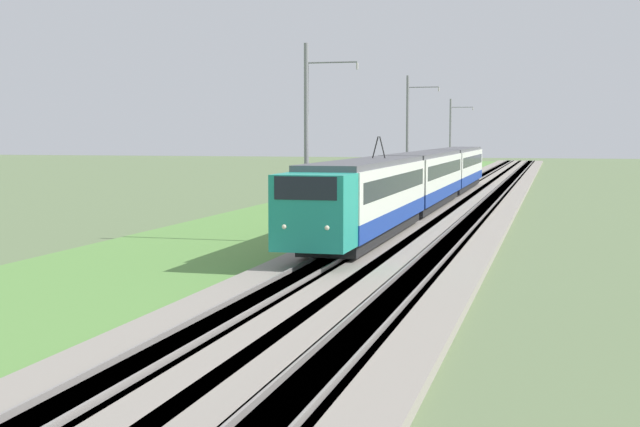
% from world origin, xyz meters
% --- Properties ---
extents(ballast_main, '(240.00, 4.40, 0.30)m').
position_xyz_m(ballast_main, '(50.00, 0.00, 0.15)').
color(ballast_main, gray).
rests_on(ballast_main, ground).
extents(ballast_adjacent, '(240.00, 4.40, 0.30)m').
position_xyz_m(ballast_adjacent, '(50.00, -3.86, 0.15)').
color(ballast_adjacent, gray).
rests_on(ballast_adjacent, ground).
extents(track_main, '(240.00, 1.57, 0.45)m').
position_xyz_m(track_main, '(50.00, 0.00, 0.16)').
color(track_main, '#4C4238').
rests_on(track_main, ground).
extents(track_adjacent, '(240.00, 1.57, 0.45)m').
position_xyz_m(track_adjacent, '(50.00, -3.86, 0.16)').
color(track_adjacent, '#4C4238').
rests_on(track_adjacent, ground).
extents(grass_verge, '(240.00, 12.94, 0.12)m').
position_xyz_m(grass_verge, '(50.00, 5.79, 0.06)').
color(grass_verge, '#5B8E42').
rests_on(grass_verge, ground).
extents(passenger_train, '(58.88, 2.87, 5.09)m').
position_xyz_m(passenger_train, '(56.49, 0.00, 2.39)').
color(passenger_train, teal).
rests_on(passenger_train, ground).
extents(catenary_mast_mid, '(0.22, 2.56, 9.36)m').
position_xyz_m(catenary_mast_mid, '(36.65, 2.69, 4.83)').
color(catenary_mast_mid, slate).
rests_on(catenary_mast_mid, ground).
extents(catenary_mast_far, '(0.22, 2.56, 9.72)m').
position_xyz_m(catenary_mast_far, '(65.58, 2.69, 5.01)').
color(catenary_mast_far, slate).
rests_on(catenary_mast_far, ground).
extents(catenary_mast_distant, '(0.22, 2.56, 9.05)m').
position_xyz_m(catenary_mast_distant, '(94.51, 2.68, 4.67)').
color(catenary_mast_distant, slate).
rests_on(catenary_mast_distant, ground).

